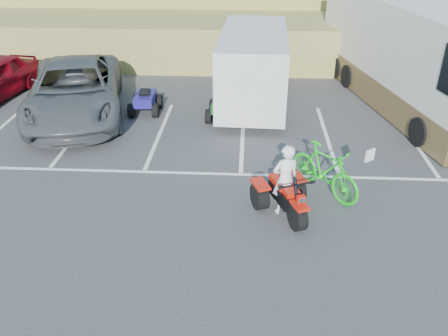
# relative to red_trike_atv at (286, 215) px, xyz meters

# --- Properties ---
(ground) EXTENTS (100.00, 100.00, 0.00)m
(ground) POSITION_rel_red_trike_atv_xyz_m (-1.12, -0.51, 0.00)
(ground) COLOR #3A3A3C
(ground) RESTS_ON ground
(parking_stripes) EXTENTS (28.00, 5.16, 0.01)m
(parking_stripes) POSITION_rel_red_trike_atv_xyz_m (-0.26, 3.56, 0.00)
(parking_stripes) COLOR white
(parking_stripes) RESTS_ON ground
(grass_embankment) EXTENTS (40.00, 8.50, 3.10)m
(grass_embankment) POSITION_rel_red_trike_atv_xyz_m (-1.12, 14.97, 1.42)
(grass_embankment) COLOR olive
(grass_embankment) RESTS_ON ground
(red_trike_atv) EXTENTS (1.83, 2.07, 1.12)m
(red_trike_atv) POSITION_rel_red_trike_atv_xyz_m (0.00, 0.00, 0.00)
(red_trike_atv) COLOR red
(red_trike_atv) RESTS_ON ground
(rider) EXTENTS (0.76, 0.63, 1.77)m
(rider) POSITION_rel_red_trike_atv_xyz_m (-0.05, 0.14, 0.89)
(rider) COLOR white
(rider) RESTS_ON ground
(green_dirt_bike) EXTENTS (1.92, 2.12, 1.34)m
(green_dirt_bike) POSITION_rel_red_trike_atv_xyz_m (0.99, 1.03, 0.67)
(green_dirt_bike) COLOR #14BF19
(green_dirt_bike) RESTS_ON ground
(grey_pickup) EXTENTS (4.58, 7.18, 1.84)m
(grey_pickup) POSITION_rel_red_trike_atv_xyz_m (-6.97, 5.88, 0.92)
(grey_pickup) COLOR #494D51
(grey_pickup) RESTS_ON ground
(cargo_trailer) EXTENTS (2.48, 5.79, 2.67)m
(cargo_trailer) POSITION_rel_red_trike_atv_xyz_m (-0.83, 7.27, 1.44)
(cargo_trailer) COLOR silver
(cargo_trailer) RESTS_ON ground
(rv_motorhome) EXTENTS (4.75, 10.40, 3.63)m
(rv_motorhome) POSITION_rel_red_trike_atv_xyz_m (4.71, 7.74, 1.58)
(rv_motorhome) COLOR silver
(rv_motorhome) RESTS_ON ground
(quad_atv_blue) EXTENTS (1.09, 1.43, 0.92)m
(quad_atv_blue) POSITION_rel_red_trike_atv_xyz_m (-4.64, 6.27, 0.00)
(quad_atv_blue) COLOR navy
(quad_atv_blue) RESTS_ON ground
(quad_atv_green) EXTENTS (1.16, 1.49, 0.93)m
(quad_atv_green) POSITION_rel_red_trike_atv_xyz_m (-1.84, 5.83, 0.00)
(quad_atv_green) COLOR #13561A
(quad_atv_green) RESTS_ON ground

